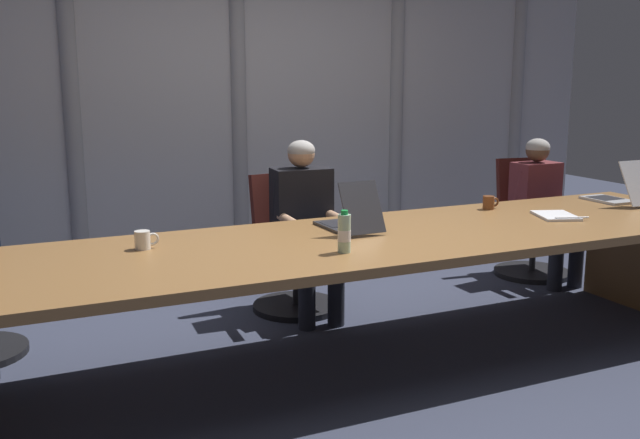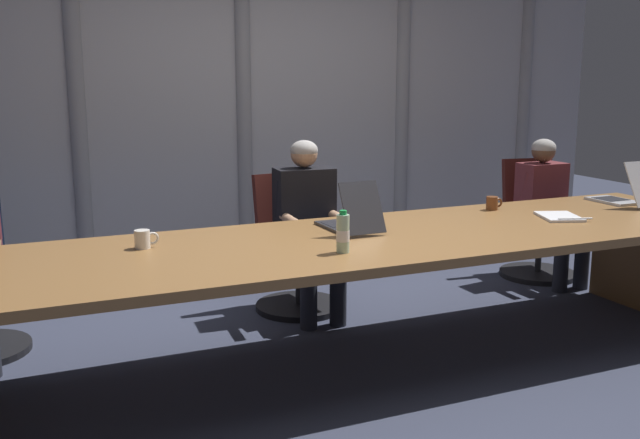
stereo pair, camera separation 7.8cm
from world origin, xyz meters
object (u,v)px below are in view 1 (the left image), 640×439
office_chair_left_mid (292,260)px  spiral_notepad (556,216)px  water_bottle_primary (344,233)px  laptop_center (617,194)px  laptop_left_mid (349,220)px  office_chair_center (530,232)px  coffee_mug_far (489,203)px  coffee_mug_near (143,240)px  person_center (543,202)px  person_left_mid (306,219)px

office_chair_left_mid → spiral_notepad: 1.76m
office_chair_left_mid → water_bottle_primary: bearing=-18.2°
laptop_center → water_bottle_primary: size_ratio=2.29×
laptop_left_mid → laptop_center: (2.09, 0.01, 0.00)m
laptop_center → spiral_notepad: 0.78m
office_chair_center → coffee_mug_far: size_ratio=7.75×
coffee_mug_far → coffee_mug_near: bearing=-175.9°
laptop_left_mid → spiral_notepad: 1.36m
office_chair_left_mid → spiral_notepad: office_chair_left_mid is taller
coffee_mug_far → spiral_notepad: 0.45m
office_chair_center → coffee_mug_far: bearing=-46.3°
laptop_left_mid → coffee_mug_far: 1.15m
coffee_mug_near → spiral_notepad: (2.51, -0.23, -0.04)m
laptop_center → office_chair_center: bearing=0.2°
coffee_mug_far → office_chair_left_mid: bearing=149.2°
person_center → coffee_mug_far: 1.06m
office_chair_left_mid → person_left_mid: size_ratio=0.79×
water_bottle_primary → person_left_mid: bearing=75.5°
office_chair_left_mid → coffee_mug_far: office_chair_left_mid is taller
office_chair_center → coffee_mug_far: office_chair_center is taller
office_chair_center → person_left_mid: bearing=-77.1°
laptop_left_mid → office_chair_center: laptop_left_mid is taller
office_chair_center → coffee_mug_far: (-0.96, -0.67, 0.42)m
laptop_left_mid → spiral_notepad: size_ratio=1.28×
laptop_center → office_chair_left_mid: size_ratio=0.53×
spiral_notepad → laptop_left_mid: bearing=-168.8°
laptop_left_mid → office_chair_center: 2.30m
laptop_center → person_left_mid: (-2.05, 0.69, -0.13)m
laptop_center → person_center: 0.70m
laptop_center → person_left_mid: bearing=71.6°
laptop_left_mid → person_left_mid: size_ratio=0.39×
coffee_mug_near → person_left_mid: bearing=29.7°
laptop_center → office_chair_center: (0.00, 0.85, -0.44)m
office_chair_center → office_chair_left_mid: bearing=-81.4°
office_chair_left_mid → coffee_mug_near: size_ratio=7.44×
coffee_mug_near → water_bottle_primary: bearing=-28.5°
water_bottle_primary → spiral_notepad: 1.63m
office_chair_left_mid → coffee_mug_near: (-1.16, -0.84, 0.43)m
office_chair_center → person_left_mid: size_ratio=0.79×
water_bottle_primary → coffee_mug_near: (-0.90, 0.49, -0.05)m
person_left_mid → spiral_notepad: (1.31, -0.91, 0.08)m
office_chair_left_mid → person_center: size_ratio=0.84×
office_chair_center → coffee_mug_near: bearing=-67.0°
laptop_left_mid → office_chair_left_mid: bearing=-1.8°
office_chair_center → water_bottle_primary: 2.74m
laptop_center → office_chair_center: size_ratio=0.53×
office_chair_left_mid → office_chair_center: (2.09, 0.00, 0.00)m
laptop_center → coffee_mug_far: size_ratio=4.08×
spiral_notepad → coffee_mug_near: bearing=-165.2°
office_chair_left_mid → spiral_notepad: size_ratio=2.56×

